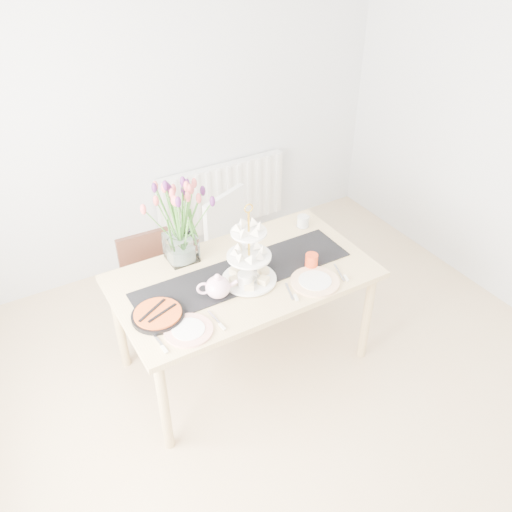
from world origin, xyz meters
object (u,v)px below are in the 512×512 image
dining_table (244,284)px  teapot (218,287)px  chair_white (237,242)px  plate_right (315,282)px  cake_stand (249,263)px  mug_grey (259,264)px  mug_white (245,281)px  cream_jug (303,221)px  tart_tin (158,315)px  chair_brown (152,279)px  plate_left (188,330)px  radiator (222,196)px  tulip_vase (177,211)px  mug_orange (311,261)px

dining_table → teapot: (-0.24, -0.12, 0.15)m
chair_white → plate_right: 0.98m
cake_stand → mug_grey: bearing=30.7°
mug_grey → teapot: bearing=-171.0°
chair_white → cake_stand: (-0.31, -0.73, 0.38)m
mug_white → plate_right: (0.39, -0.17, -0.05)m
cream_jug → mug_grey: 0.61m
chair_white → dining_table: bearing=-138.1°
tart_tin → mug_grey: (0.71, 0.09, 0.03)m
chair_brown → plate_left: plate_left is taller
teapot → mug_white: teapot is taller
mug_grey → cake_stand: bearing=-156.9°
radiator → chair_white: 0.83m
cake_stand → cream_jug: 0.74m
chair_brown → teapot: 0.86m
tart_tin → plate_right: 0.96m
tart_tin → mug_grey: mug_grey is taller
tulip_vase → teapot: bearing=-86.7°
dining_table → mug_grey: size_ratio=15.55×
cream_jug → mug_white: size_ratio=0.74×
plate_left → plate_right: (0.84, -0.00, 0.00)m
mug_orange → mug_white: bearing=125.2°
chair_brown → cake_stand: (0.39, -0.72, 0.45)m
mug_orange → plate_right: (-0.07, -0.14, -0.04)m
plate_right → chair_white: bearing=91.5°
chair_white → plate_left: 1.27m
cake_stand → mug_grey: cake_stand is taller
chair_white → mug_grey: (-0.21, -0.67, 0.29)m
chair_brown → mug_orange: size_ratio=7.97×
chair_brown → mug_grey: (0.49, -0.66, 0.37)m
cake_stand → plate_right: 0.42m
tulip_vase → teapot: 0.54m
cream_jug → plate_right: cream_jug is taller
tart_tin → plate_right: size_ratio=1.00×
tulip_vase → plate_left: (-0.25, -0.63, -0.36)m
chair_white → mug_grey: 0.76m
cake_stand → plate_right: bearing=-32.5°
cake_stand → mug_grey: size_ratio=4.75×
chair_brown → tulip_vase: size_ratio=1.15×
tart_tin → mug_orange: 1.01m
dining_table → mug_white: mug_white is taller
cake_stand → plate_right: (0.34, -0.22, -0.13)m
tulip_vase → teapot: (0.03, -0.46, -0.29)m
mug_white → plate_left: 0.48m
radiator → dining_table: bearing=-112.2°
cake_stand → chair_white: bearing=66.8°
cream_jug → mug_orange: 0.48m
tart_tin → plate_right: bearing=-11.3°
cake_stand → plate_left: 0.56m
chair_brown → mug_orange: bearing=-42.4°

